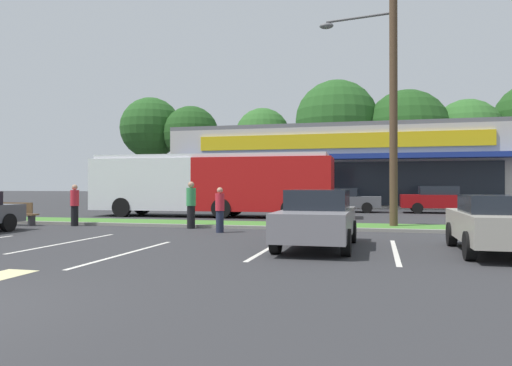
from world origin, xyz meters
TOP-DOWN VIEW (x-y plane):
  - grass_median at (0.00, 14.00)m, footprint 56.00×2.20m
  - curb_lip at (0.00, 12.78)m, footprint 56.00×0.24m
  - parking_stripe_1 at (-2.69, 7.23)m, footprint 0.12×4.80m
  - parking_stripe_2 at (0.05, 5.70)m, footprint 0.12×4.80m
  - parking_stripe_3 at (3.17, 7.50)m, footprint 0.12×4.80m
  - parking_stripe_4 at (6.34, 7.66)m, footprint 0.12×4.80m
  - storefront_building at (3.17, 36.67)m, footprint 25.95×14.68m
  - tree_far_left at (-18.28, 43.79)m, footprint 6.66×6.66m
  - tree_left at (-13.38, 43.34)m, footprint 5.88×5.88m
  - tree_mid_left at (-5.84, 44.65)m, footprint 5.80×5.80m
  - tree_mid at (1.94, 44.11)m, footprint 8.26×8.26m
  - tree_mid_right at (8.70, 44.09)m, footprint 8.19×8.19m
  - tree_right at (14.27, 44.93)m, footprint 6.72×6.72m
  - utility_pole at (6.37, 14.11)m, footprint 3.12×2.39m
  - city_bus at (-2.58, 19.11)m, footprint 12.81×2.96m
  - bus_stop_bench at (-8.35, 11.91)m, footprint 1.60×0.45m
  - car_0 at (9.60, 25.53)m, footprint 4.76×1.99m
  - car_3 at (4.38, 7.92)m, footprint 1.88×4.45m
  - car_4 at (3.92, 25.39)m, footprint 4.33×1.92m
  - car_5 at (8.71, 7.79)m, footprint 1.93×4.24m
  - pedestrian_near_bench at (-0.98, 12.40)m, footprint 0.36×0.36m
  - pedestrian_by_pole at (0.59, 11.14)m, footprint 0.32×0.32m
  - pedestrian_mid at (-5.98, 12.33)m, footprint 0.34×0.34m

SIDE VIEW (x-z plane):
  - parking_stripe_1 at x=-2.69m, z-range 0.00..0.01m
  - parking_stripe_2 at x=0.05m, z-range 0.00..0.01m
  - parking_stripe_3 at x=3.17m, z-range 0.00..0.01m
  - parking_stripe_4 at x=6.34m, z-range 0.00..0.01m
  - grass_median at x=0.00m, z-range 0.00..0.12m
  - curb_lip at x=0.00m, z-range 0.00..0.12m
  - bus_stop_bench at x=-8.35m, z-range 0.03..0.98m
  - car_5 at x=8.71m, z-range 0.04..1.44m
  - car_4 at x=3.92m, z-range 0.02..1.50m
  - car_3 at x=4.38m, z-range 0.02..1.54m
  - pedestrian_by_pole at x=0.59m, z-range 0.00..1.58m
  - car_0 at x=9.60m, z-range 0.02..1.62m
  - pedestrian_mid at x=-5.98m, z-range 0.00..1.68m
  - pedestrian_near_bench at x=-0.98m, z-range 0.00..1.79m
  - city_bus at x=-2.58m, z-range 0.14..3.39m
  - storefront_building at x=3.17m, z-range 0.00..6.20m
  - utility_pole at x=6.37m, z-range 0.36..11.70m
  - tree_right at x=14.27m, z-range 1.59..11.50m
  - tree_mid_right at x=8.70m, z-range 1.36..12.28m
  - tree_mid_left at x=-5.84m, z-range 1.98..11.78m
  - tree_left at x=-13.38m, z-range 2.09..12.19m
  - tree_far_left at x=-18.28m, z-range 2.31..13.62m
  - tree_mid at x=1.94m, z-range 1.97..14.19m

